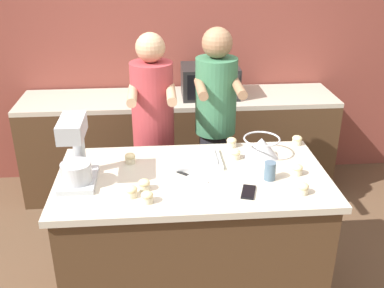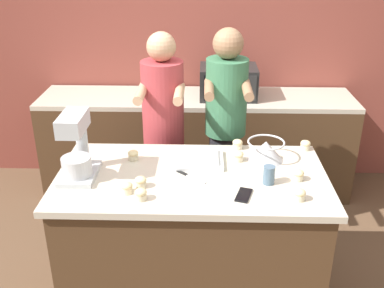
{
  "view_description": "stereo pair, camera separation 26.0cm",
  "coord_description": "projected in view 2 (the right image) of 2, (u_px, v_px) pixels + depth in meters",
  "views": [
    {
      "loc": [
        -0.19,
        -2.31,
        2.21
      ],
      "look_at": [
        0.0,
        0.04,
        1.12
      ],
      "focal_mm": 42.0,
      "sensor_mm": 36.0,
      "label": 1
    },
    {
      "loc": [
        0.07,
        -2.32,
        2.21
      ],
      "look_at": [
        0.0,
        0.04,
        1.12
      ],
      "focal_mm": 42.0,
      "sensor_mm": 36.0,
      "label": 2
    }
  ],
  "objects": [
    {
      "name": "back_wall",
      "position": [
        198.0,
        40.0,
        4.14
      ],
      "size": [
        10.0,
        0.06,
        2.7
      ],
      "color": "brown",
      "rests_on": "ground_plane"
    },
    {
      "name": "island_counter",
      "position": [
        192.0,
        240.0,
        2.84
      ],
      "size": [
        1.59,
        0.84,
        0.94
      ],
      "color": "#4C331E",
      "rests_on": "ground_plane"
    },
    {
      "name": "back_counter",
      "position": [
        196.0,
        143.0,
        4.19
      ],
      "size": [
        2.8,
        0.6,
        0.92
      ],
      "color": "#4C331E",
      "rests_on": "ground_plane"
    },
    {
      "name": "person_left",
      "position": [
        164.0,
        137.0,
        3.31
      ],
      "size": [
        0.32,
        0.49,
        1.64
      ],
      "color": "#33384C",
      "rests_on": "ground_plane"
    },
    {
      "name": "person_right",
      "position": [
        225.0,
        135.0,
        3.29
      ],
      "size": [
        0.31,
        0.49,
        1.67
      ],
      "color": "#232328",
      "rests_on": "ground_plane"
    },
    {
      "name": "stand_mixer",
      "position": [
        77.0,
        150.0,
        2.55
      ],
      "size": [
        0.2,
        0.3,
        0.39
      ],
      "color": "#B2B7BC",
      "rests_on": "island_counter"
    },
    {
      "name": "mixing_bowl",
      "position": [
        266.0,
        150.0,
        2.79
      ],
      "size": [
        0.23,
        0.23,
        0.13
      ],
      "color": "#BCBCC1",
      "rests_on": "island_counter"
    },
    {
      "name": "baking_tray",
      "position": [
        195.0,
        159.0,
        2.79
      ],
      "size": [
        0.35,
        0.27,
        0.04
      ],
      "color": "silver",
      "rests_on": "island_counter"
    },
    {
      "name": "microwave_oven",
      "position": [
        228.0,
        82.0,
        3.93
      ],
      "size": [
        0.5,
        0.37,
        0.27
      ],
      "color": "black",
      "rests_on": "back_counter"
    },
    {
      "name": "cell_phone",
      "position": [
        244.0,
        195.0,
        2.42
      ],
      "size": [
        0.11,
        0.16,
        0.01
      ],
      "color": "black",
      "rests_on": "island_counter"
    },
    {
      "name": "drinking_glass",
      "position": [
        269.0,
        175.0,
        2.53
      ],
      "size": [
        0.07,
        0.07,
        0.11
      ],
      "color": "slate",
      "rests_on": "island_counter"
    },
    {
      "name": "knife",
      "position": [
        189.0,
        176.0,
        2.62
      ],
      "size": [
        0.18,
        0.16,
        0.01
      ],
      "color": "#BCBCC1",
      "rests_on": "island_counter"
    },
    {
      "name": "cupcake_0",
      "position": [
        238.0,
        156.0,
        2.79
      ],
      "size": [
        0.07,
        0.07,
        0.06
      ],
      "color": "beige",
      "rests_on": "island_counter"
    },
    {
      "name": "cupcake_1",
      "position": [
        298.0,
        175.0,
        2.57
      ],
      "size": [
        0.07,
        0.07,
        0.06
      ],
      "color": "beige",
      "rests_on": "island_counter"
    },
    {
      "name": "cupcake_2",
      "position": [
        299.0,
        194.0,
        2.38
      ],
      "size": [
        0.07,
        0.07,
        0.06
      ],
      "color": "beige",
      "rests_on": "island_counter"
    },
    {
      "name": "cupcake_3",
      "position": [
        141.0,
        182.0,
        2.5
      ],
      "size": [
        0.07,
        0.07,
        0.06
      ],
      "color": "beige",
      "rests_on": "island_counter"
    },
    {
      "name": "cupcake_4",
      "position": [
        305.0,
        145.0,
        2.94
      ],
      "size": [
        0.07,
        0.07,
        0.06
      ],
      "color": "beige",
      "rests_on": "island_counter"
    },
    {
      "name": "cupcake_5",
      "position": [
        238.0,
        144.0,
        2.95
      ],
      "size": [
        0.07,
        0.07,
        0.06
      ],
      "color": "beige",
      "rests_on": "island_counter"
    },
    {
      "name": "cupcake_6",
      "position": [
        141.0,
        194.0,
        2.38
      ],
      "size": [
        0.07,
        0.07,
        0.06
      ],
      "color": "beige",
      "rests_on": "island_counter"
    },
    {
      "name": "cupcake_7",
      "position": [
        133.0,
        155.0,
        2.81
      ],
      "size": [
        0.07,
        0.07,
        0.06
      ],
      "color": "beige",
      "rests_on": "island_counter"
    },
    {
      "name": "cupcake_8",
      "position": [
        127.0,
        188.0,
        2.44
      ],
      "size": [
        0.07,
        0.07,
        0.06
      ],
      "color": "beige",
      "rests_on": "island_counter"
    }
  ]
}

